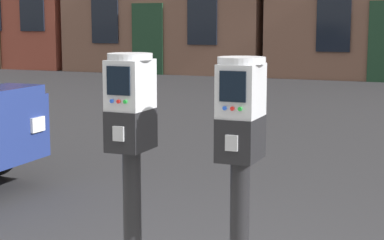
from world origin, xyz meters
TOP-DOWN VIEW (x-y plane):
  - parking_meter_near_kerb at (-0.17, -0.34)m, footprint 0.22×0.25m
  - parking_meter_twin_adjacent at (0.38, -0.34)m, footprint 0.22×0.25m

SIDE VIEW (x-z plane):
  - parking_meter_twin_adjacent at x=0.38m, z-range 0.39..1.69m
  - parking_meter_near_kerb at x=-0.17m, z-range 0.39..1.70m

